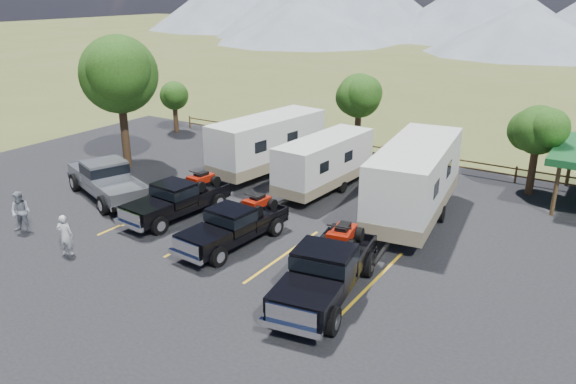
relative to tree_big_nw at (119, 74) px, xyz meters
The scene contains 18 objects.
ground 16.44m from the tree_big_nw, 35.73° to the right, with size 320.00×320.00×0.00m, color #4F5725.
asphalt_lot 14.99m from the tree_big_nw, 25.65° to the right, with size 44.00×34.00×0.04m, color black.
stall_lines 14.61m from the tree_big_nw, 21.83° to the right, with size 12.12×5.50×0.01m.
tree_big_nw is the anchor object (origin of this frame).
tree_ne_a 23.05m from the tree_big_nw, 20.37° to the left, with size 3.11×2.92×4.76m.
tree_north 14.61m from the tree_big_nw, 43.53° to the left, with size 3.46×3.24×5.25m.
tree_nw_small 9.15m from the tree_big_nw, 113.52° to the left, with size 2.59×2.43×3.85m.
rail_fence 18.06m from the tree_big_nw, 33.08° to the left, with size 36.12×0.12×1.00m.
mountain_range 97.10m from the tree_big_nw, 87.10° to the left, with size 209.00×71.00×20.00m.
rig_left 10.22m from the tree_big_nw, 27.40° to the right, with size 2.42×5.88×1.92m.
rig_center 14.05m from the tree_big_nw, 23.05° to the right, with size 2.34×5.73×1.87m.
rig_right 19.31m from the tree_big_nw, 21.28° to the right, with size 3.06×6.68×2.15m.
trailer_left 9.48m from the tree_big_nw, 24.13° to the left, with size 3.48×9.58×3.31m.
trailer_center 13.07m from the tree_big_nw, 12.41° to the left, with size 2.61×8.33×2.88m.
trailer_right 18.02m from the tree_big_nw, ahead, with size 3.77×10.51×3.63m.
pickup_silver 7.09m from the tree_big_nw, 52.66° to the right, with size 6.84×4.18×1.96m.
person_a 12.86m from the tree_big_nw, 54.04° to the right, with size 0.63×0.42×1.74m, color #BBBBBB.
person_b 10.91m from the tree_big_nw, 69.59° to the right, with size 0.91×0.71×1.87m, color gray.
Camera 1 is at (13.17, -13.26, 10.33)m, focal length 35.00 mm.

